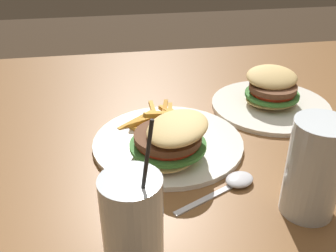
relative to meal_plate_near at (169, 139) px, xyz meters
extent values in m
cube|color=brown|center=(0.02, 0.16, -0.05)|extent=(1.22, 1.33, 0.03)
cylinder|color=brown|center=(-0.52, -0.44, -0.41)|extent=(0.06, 0.06, 0.69)
cylinder|color=silver|center=(-0.03, 0.00, -0.02)|extent=(0.29, 0.29, 0.01)
ellipsoid|color=#DBB770|center=(0.03, -0.01, -0.01)|extent=(0.16, 0.15, 0.02)
cylinder|color=#38752D|center=(0.03, -0.01, 0.01)|extent=(0.18, 0.18, 0.01)
cylinder|color=red|center=(0.03, -0.01, 0.01)|extent=(0.15, 0.15, 0.01)
cylinder|color=brown|center=(0.03, -0.01, 0.02)|extent=(0.16, 0.16, 0.01)
ellipsoid|color=#DBB770|center=(0.03, 0.01, 0.04)|extent=(0.16, 0.15, 0.04)
cube|color=gold|center=(-0.03, 0.02, -0.01)|extent=(0.07, 0.04, 0.01)
cube|color=gold|center=(-0.08, 0.04, 0.00)|extent=(0.09, 0.03, 0.02)
cube|color=gold|center=(-0.13, -0.01, -0.01)|extent=(0.08, 0.01, 0.01)
cube|color=gold|center=(-0.07, -0.03, -0.01)|extent=(0.06, 0.05, 0.02)
cube|color=gold|center=(-0.12, 0.02, -0.01)|extent=(0.06, 0.04, 0.01)
cube|color=gold|center=(-0.08, 0.00, -0.01)|extent=(0.04, 0.07, 0.02)
cube|color=gold|center=(-0.13, 0.01, -0.01)|extent=(0.07, 0.03, 0.03)
cube|color=gold|center=(-0.03, 0.02, -0.01)|extent=(0.03, 0.07, 0.02)
cube|color=gold|center=(-0.10, 0.02, 0.00)|extent=(0.07, 0.02, 0.02)
cube|color=gold|center=(-0.08, 0.03, 0.00)|extent=(0.04, 0.06, 0.03)
cube|color=gold|center=(-0.08, 0.01, 0.01)|extent=(0.05, 0.08, 0.02)
cube|color=gold|center=(-0.07, -0.05, -0.01)|extent=(0.06, 0.04, 0.03)
cube|color=gold|center=(-0.11, -0.05, -0.01)|extent=(0.04, 0.08, 0.03)
cube|color=gold|center=(-0.06, 0.03, -0.01)|extent=(0.06, 0.04, 0.02)
cube|color=gold|center=(-0.10, -0.01, 0.00)|extent=(0.02, 0.08, 0.02)
cube|color=gold|center=(-0.06, -0.01, -0.01)|extent=(0.05, 0.08, 0.02)
cube|color=gold|center=(-0.09, 0.00, 0.01)|extent=(0.04, 0.06, 0.03)
cube|color=gold|center=(-0.08, 0.01, 0.01)|extent=(0.06, 0.03, 0.02)
cube|color=gold|center=(-0.08, -0.01, 0.01)|extent=(0.04, 0.07, 0.03)
cube|color=gold|center=(-0.08, -0.03, 0.00)|extent=(0.01, 0.08, 0.03)
cylinder|color=silver|center=(0.19, 0.18, 0.05)|extent=(0.08, 0.08, 0.16)
cylinder|color=#C67F23|center=(0.19, 0.18, 0.03)|extent=(0.07, 0.07, 0.12)
cylinder|color=silver|center=(0.24, -0.09, 0.03)|extent=(0.08, 0.08, 0.13)
cylinder|color=orange|center=(0.24, -0.09, 0.02)|extent=(0.07, 0.07, 0.10)
cylinder|color=black|center=(0.26, -0.08, 0.08)|extent=(0.02, 0.04, 0.21)
ellipsoid|color=silver|center=(0.11, 0.10, -0.02)|extent=(0.06, 0.06, 0.01)
cube|color=silver|center=(0.15, 0.03, -0.03)|extent=(0.06, 0.11, 0.00)
cylinder|color=silver|center=(-0.15, 0.26, -0.02)|extent=(0.27, 0.27, 0.01)
ellipsoid|color=#DBB770|center=(-0.15, 0.26, -0.01)|extent=(0.10, 0.12, 0.02)
cylinder|color=#38752D|center=(-0.15, 0.26, 0.00)|extent=(0.13, 0.13, 0.01)
cylinder|color=red|center=(-0.15, 0.26, 0.01)|extent=(0.11, 0.11, 0.01)
cylinder|color=brown|center=(-0.15, 0.26, 0.02)|extent=(0.11, 0.11, 0.01)
ellipsoid|color=#DBB770|center=(-0.16, 0.26, 0.04)|extent=(0.11, 0.12, 0.05)
camera|label=1|loc=(0.62, -0.11, 0.39)|focal=42.00mm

